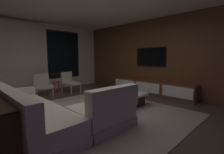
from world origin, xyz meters
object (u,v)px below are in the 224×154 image
object	(u,v)px
book_stack_on_coffee_table	(118,93)
media_console	(152,88)
side_stool	(56,84)
mounted_tv	(150,57)
coffee_table	(120,99)
accent_chair_near_window	(69,81)
accent_chair_by_curtain	(42,84)
sectional_couch	(50,114)

from	to	relation	value
book_stack_on_coffee_table	media_console	xyz separation A→B (m)	(1.94, 0.18, -0.14)
side_stool	mounted_tv	size ratio (longest dim) A/B	0.39
coffee_table	accent_chair_near_window	size ratio (longest dim) A/B	1.49
book_stack_on_coffee_table	accent_chair_near_window	xyz separation A→B (m)	(0.07, 2.59, 0.04)
coffee_table	accent_chair_near_window	bearing A→B (deg)	92.59
book_stack_on_coffee_table	side_stool	size ratio (longest dim) A/B	0.64
mounted_tv	accent_chair_by_curtain	bearing A→B (deg)	142.62
coffee_table	side_stool	world-z (taller)	side_stool
accent_chair_near_window	sectional_couch	bearing A→B (deg)	-126.16
accent_chair_near_window	accent_chair_by_curtain	bearing A→B (deg)	174.45
sectional_couch	mounted_tv	distance (m)	4.10
accent_chair_near_window	media_console	bearing A→B (deg)	-52.26
sectional_couch	coffee_table	world-z (taller)	sectional_couch
sectional_couch	media_console	distance (m)	3.77
side_stool	media_console	xyz separation A→B (m)	(2.37, -2.51, -0.12)
accent_chair_near_window	book_stack_on_coffee_table	bearing A→B (deg)	-91.63
sectional_couch	book_stack_on_coffee_table	size ratio (longest dim) A/B	8.43
book_stack_on_coffee_table	media_console	distance (m)	1.96
sectional_couch	side_stool	xyz separation A→B (m)	(1.39, 2.69, 0.08)
sectional_couch	accent_chair_near_window	world-z (taller)	sectional_couch
book_stack_on_coffee_table	mounted_tv	xyz separation A→B (m)	(2.12, 0.37, 0.95)
book_stack_on_coffee_table	side_stool	distance (m)	2.72
coffee_table	accent_chair_by_curtain	xyz separation A→B (m)	(-1.09, 2.57, 0.25)
book_stack_on_coffee_table	media_console	world-z (taller)	media_console
coffee_table	accent_chair_near_window	distance (m)	2.49
book_stack_on_coffee_table	accent_chair_by_curtain	bearing A→B (deg)	108.54
book_stack_on_coffee_table	side_stool	world-z (taller)	side_stool
accent_chair_by_curtain	mounted_tv	world-z (taller)	mounted_tv
book_stack_on_coffee_table	mounted_tv	world-z (taller)	mounted_tv
sectional_couch	accent_chair_by_curtain	xyz separation A→B (m)	(0.92, 2.68, 0.14)
book_stack_on_coffee_table	coffee_table	bearing A→B (deg)	30.95
sectional_couch	book_stack_on_coffee_table	xyz separation A→B (m)	(1.82, 0.00, 0.11)
accent_chair_by_curtain	accent_chair_near_window	bearing A→B (deg)	-5.55
book_stack_on_coffee_table	accent_chair_by_curtain	distance (m)	2.83
book_stack_on_coffee_table	side_stool	bearing A→B (deg)	99.08
accent_chair_by_curtain	media_console	bearing A→B (deg)	-41.43
side_stool	sectional_couch	bearing A→B (deg)	-117.36
coffee_table	book_stack_on_coffee_table	xyz separation A→B (m)	(-0.19, -0.11, 0.21)
book_stack_on_coffee_table	sectional_couch	bearing A→B (deg)	-179.96
media_console	accent_chair_by_curtain	bearing A→B (deg)	138.57
side_stool	media_console	size ratio (longest dim) A/B	0.15
coffee_table	media_console	world-z (taller)	media_console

